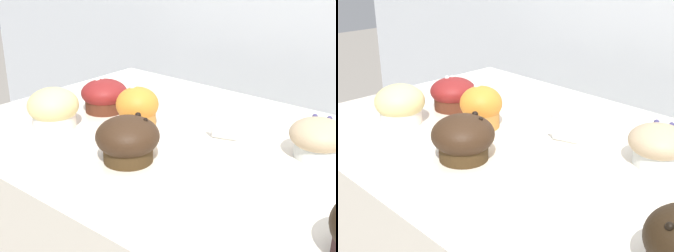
# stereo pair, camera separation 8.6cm
# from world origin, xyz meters

# --- Properties ---
(muffin_front_center) EXTENTS (0.09, 0.09, 0.09)m
(muffin_front_center) POSITION_xyz_m (-0.15, -0.01, 0.96)
(muffin_front_center) COLOR #C68138
(muffin_front_center) RESTS_ON display_counter
(muffin_back_left) EXTENTS (0.10, 0.10, 0.08)m
(muffin_back_left) POSITION_xyz_m (-0.28, 0.01, 0.95)
(muffin_back_left) COLOR #4F2617
(muffin_back_left) RESTS_ON display_counter
(muffin_back_right) EXTENTS (0.10, 0.10, 0.07)m
(muffin_back_right) POSITION_xyz_m (0.19, 0.09, 0.95)
(muffin_back_right) COLOR silver
(muffin_back_right) RESTS_ON display_counter
(muffin_front_left) EXTENTS (0.11, 0.11, 0.08)m
(muffin_front_left) POSITION_xyz_m (-0.29, -0.12, 0.95)
(muffin_front_left) COLOR white
(muffin_front_left) RESTS_ON display_counter
(muffin_front_right) EXTENTS (0.11, 0.11, 0.08)m
(muffin_front_right) POSITION_xyz_m (-0.06, -0.14, 0.95)
(muffin_front_right) COLOR #3F2B15
(muffin_front_right) RESTS_ON display_counter
(price_card) EXTENTS (0.06, 0.06, 0.06)m
(price_card) POSITION_xyz_m (0.02, 0.05, 0.95)
(price_card) COLOR white
(price_card) RESTS_ON display_counter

